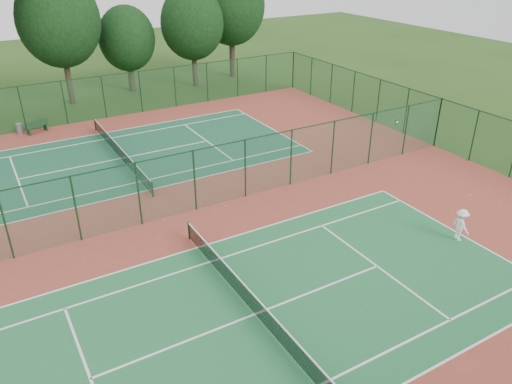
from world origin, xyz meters
TOP-DOWN VIEW (x-y plane):
  - ground at (0.00, 0.00)m, footprint 120.00×120.00m
  - red_pad at (0.00, 0.00)m, footprint 40.00×36.00m
  - court_near at (0.00, -9.00)m, footprint 23.77×10.97m
  - court_far at (0.00, 9.00)m, footprint 23.77×10.97m
  - fence_north at (0.00, 18.00)m, footprint 40.00×0.09m
  - fence_east at (20.00, 0.00)m, footprint 0.09×36.00m
  - fence_divider at (0.00, 0.00)m, footprint 40.00×0.09m
  - tennis_net_near at (0.00, -9.00)m, footprint 0.10×12.90m
  - tennis_net_far at (0.00, 9.00)m, footprint 0.10×12.90m
  - player_near at (11.38, -9.30)m, footprint 0.80×1.16m
  - trash_bin at (-5.12, 17.46)m, footprint 0.48×0.48m
  - bench at (-3.93, 17.03)m, footprint 1.78×1.08m
  - stray_ball_a at (2.26, -0.69)m, footprint 0.07×0.07m
  - stray_ball_b at (3.01, -0.55)m, footprint 0.07×0.07m
  - stray_ball_c at (-0.45, -0.26)m, footprint 0.07×0.07m
  - evergreen_row at (0.50, 24.25)m, footprint 39.00×5.00m

SIDE VIEW (x-z plane):
  - ground at x=0.00m, z-range 0.00..0.00m
  - evergreen_row at x=0.50m, z-range -6.00..6.00m
  - red_pad at x=0.00m, z-range 0.00..0.01m
  - court_near at x=0.00m, z-range 0.01..0.02m
  - court_far at x=0.00m, z-range 0.01..0.02m
  - stray_ball_c at x=-0.45m, z-range 0.01..0.08m
  - stray_ball_a at x=2.26m, z-range 0.01..0.08m
  - stray_ball_b at x=3.01m, z-range 0.01..0.08m
  - trash_bin at x=-5.12m, z-range 0.01..0.82m
  - tennis_net_near at x=0.00m, z-range 0.06..1.03m
  - tennis_net_far at x=0.00m, z-range 0.06..1.03m
  - bench at x=-3.93m, z-range 0.03..1.09m
  - player_near at x=11.38m, z-range 0.02..1.68m
  - fence_east at x=20.00m, z-range 0.01..3.51m
  - fence_north at x=0.00m, z-range 0.01..3.51m
  - fence_divider at x=0.00m, z-range 0.01..3.51m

